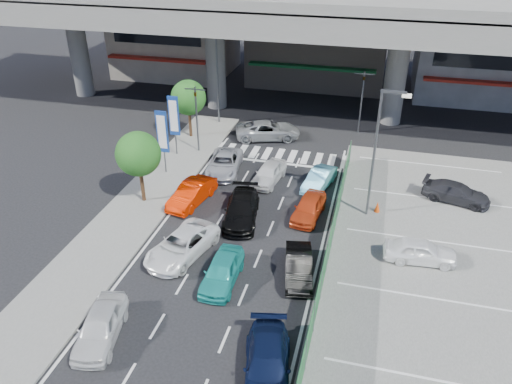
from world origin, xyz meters
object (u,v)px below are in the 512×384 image
(street_lamp_right, at_px, (379,144))
(taxi_orange_left, at_px, (192,194))
(wagon_silver_front_left, at_px, (224,163))
(parked_sedan_dgrey, at_px, (456,193))
(van_white_back_left, at_px, (100,326))
(sedan_white_front_mid, at_px, (269,173))
(minivan_navy_back, at_px, (267,365))
(signboard_near, at_px, (162,134))
(parked_sedan_white, at_px, (420,251))
(tree_near, at_px, (138,154))
(tree_far, at_px, (188,98))
(street_lamp_left, at_px, (219,70))
(taxi_teal_mid, at_px, (222,271))
(sedan_black_mid, at_px, (241,210))
(sedan_white_mid_left, at_px, (182,245))
(traffic_light_right, at_px, (363,87))
(kei_truck_front_right, at_px, (319,179))
(crossing_wagon_silver, at_px, (268,130))
(traffic_cone, at_px, (377,207))
(hatch_black_mid_right, at_px, (299,267))
(signboard_far, at_px, (174,118))
(traffic_light_left, at_px, (196,103))
(taxi_orange_right, at_px, (309,207))

(street_lamp_right, height_order, taxi_orange_left, street_lamp_right)
(wagon_silver_front_left, height_order, parked_sedan_dgrey, wagon_silver_front_left)
(van_white_back_left, bearing_deg, sedan_white_front_mid, 65.07)
(minivan_navy_back, bearing_deg, signboard_near, 113.77)
(parked_sedan_white, bearing_deg, street_lamp_right, 30.79)
(parked_sedan_dgrey, bearing_deg, tree_near, 119.21)
(street_lamp_right, distance_m, tree_far, 17.27)
(street_lamp_left, bearing_deg, taxi_teal_mid, -71.87)
(tree_near, distance_m, minivan_navy_back, 16.03)
(van_white_back_left, height_order, minivan_navy_back, van_white_back_left)
(sedan_black_mid, height_order, wagon_silver_front_left, sedan_black_mid)
(sedan_white_mid_left, bearing_deg, tree_far, 123.67)
(street_lamp_left, relative_size, tree_near, 1.67)
(traffic_light_right, bearing_deg, kei_truck_front_right, -100.25)
(kei_truck_front_right, bearing_deg, taxi_teal_mid, -93.96)
(sedan_white_front_mid, bearing_deg, taxi_orange_left, -127.18)
(sedan_white_mid_left, distance_m, wagon_silver_front_left, 10.06)
(van_white_back_left, bearing_deg, crossing_wagon_silver, 73.51)
(tree_far, xyz_separation_m, minivan_navy_back, (11.68, -21.96, -2.72))
(kei_truck_front_right, bearing_deg, sedan_black_mid, -114.69)
(taxi_teal_mid, relative_size, traffic_cone, 5.76)
(taxi_orange_left, xyz_separation_m, traffic_cone, (11.54, 1.81, -0.29))
(kei_truck_front_right, bearing_deg, taxi_orange_left, -138.78)
(street_lamp_right, xyz_separation_m, hatch_black_mid_right, (-3.20, -6.91, -4.14))
(tree_near, relative_size, sedan_white_mid_left, 0.99)
(sedan_black_mid, bearing_deg, parked_sedan_white, -18.22)
(traffic_light_right, height_order, tree_far, traffic_light_right)
(traffic_light_right, distance_m, signboard_far, 15.38)
(kei_truck_front_right, bearing_deg, van_white_back_left, -101.70)
(tree_near, bearing_deg, sedan_black_mid, -3.94)
(street_lamp_right, height_order, traffic_cone, street_lamp_right)
(street_lamp_right, xyz_separation_m, kei_truck_front_right, (-3.54, 2.71, -4.16))
(street_lamp_left, bearing_deg, wagon_silver_front_left, -70.50)
(tree_near, xyz_separation_m, taxi_orange_left, (3.07, 0.62, -2.70))
(traffic_light_right, xyz_separation_m, parked_sedan_white, (4.50, -17.08, -3.23))
(street_lamp_right, relative_size, parked_sedan_white, 2.11)
(taxi_orange_left, height_order, parked_sedan_white, taxi_orange_left)
(tree_near, xyz_separation_m, sedan_black_mid, (6.67, -0.46, -2.70))
(kei_truck_front_right, distance_m, crossing_wagon_silver, 8.84)
(hatch_black_mid_right, bearing_deg, taxi_teal_mid, -170.54)
(tree_near, relative_size, wagon_silver_front_left, 1.03)
(traffic_light_left, height_order, kei_truck_front_right, traffic_light_left)
(hatch_black_mid_right, bearing_deg, traffic_light_left, 117.07)
(sedan_white_mid_left, bearing_deg, signboard_far, 128.03)
(taxi_teal_mid, xyz_separation_m, sedan_black_mid, (-0.65, 5.83, 0.02))
(hatch_black_mid_right, height_order, kei_truck_front_right, hatch_black_mid_right)
(signboard_far, distance_m, taxi_teal_mid, 15.64)
(traffic_cone, bearing_deg, signboard_near, 173.96)
(taxi_orange_right, height_order, sedan_white_front_mid, sedan_white_front_mid)
(hatch_black_mid_right, bearing_deg, tree_far, 116.21)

